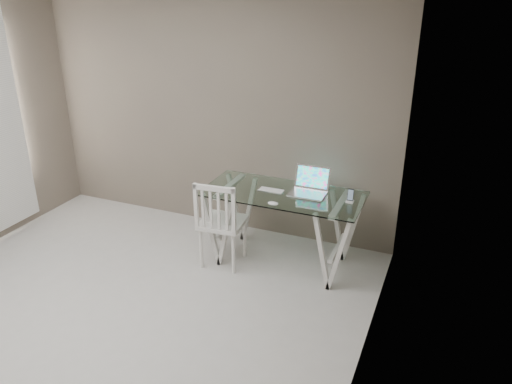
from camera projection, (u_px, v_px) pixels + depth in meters
room at (47, 125)px, 3.25m from camera, size 4.50×4.52×2.71m
desk at (282, 227)px, 4.81m from camera, size 1.50×0.70×0.75m
chair at (220, 220)px, 4.71m from camera, size 0.44×0.44×0.89m
laptop at (310, 187)px, 4.67m from camera, size 0.33×0.30×0.23m
keyboard at (271, 190)px, 4.72m from camera, size 0.25×0.11×0.01m
mouse at (273, 203)px, 4.42m from camera, size 0.10×0.06×0.03m
phone_dock at (350, 199)px, 4.47m from camera, size 0.07×0.07×0.12m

